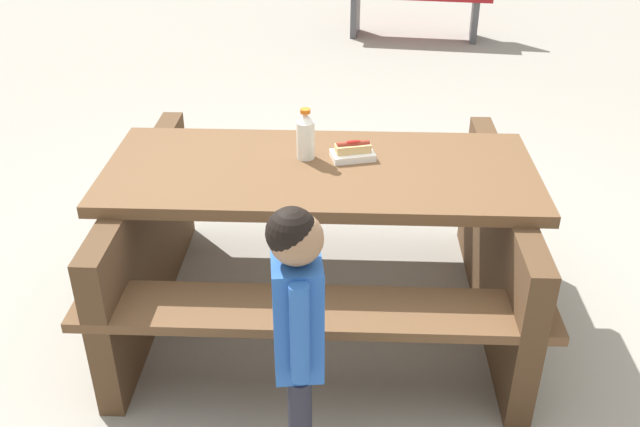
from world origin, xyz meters
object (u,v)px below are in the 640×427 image
object	(u,v)px
hotdog_tray	(353,152)
child_in_coat	(297,319)
soda_bottle	(306,136)
picnic_table	(320,229)

from	to	relation	value
hotdog_tray	child_in_coat	xyz separation A→B (m)	(0.16, -1.02, -0.09)
soda_bottle	child_in_coat	bearing A→B (deg)	-69.58
soda_bottle	hotdog_tray	xyz separation A→B (m)	(0.19, 0.06, -0.07)
soda_bottle	hotdog_tray	bearing A→B (deg)	18.21
soda_bottle	hotdog_tray	size ratio (longest dim) A/B	1.05
hotdog_tray	child_in_coat	size ratio (longest dim) A/B	0.20
picnic_table	hotdog_tray	world-z (taller)	hotdog_tray
soda_bottle	hotdog_tray	world-z (taller)	soda_bottle
hotdog_tray	child_in_coat	world-z (taller)	child_in_coat
picnic_table	hotdog_tray	bearing A→B (deg)	50.86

